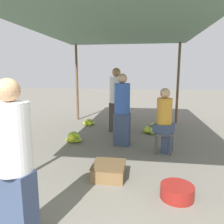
% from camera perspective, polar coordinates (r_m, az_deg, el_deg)
% --- Properties ---
extents(canopy_post_back_left, '(0.08, 0.08, 2.55)m').
position_cam_1_polar(canopy_post_back_left, '(7.60, -9.14, 7.49)').
color(canopy_post_back_left, brown).
rests_on(canopy_post_back_left, ground).
extents(canopy_post_back_right, '(0.08, 0.08, 2.55)m').
position_cam_1_polar(canopy_post_back_right, '(7.33, 16.84, 7.08)').
color(canopy_post_back_right, brown).
rests_on(canopy_post_back_right, ground).
extents(canopy_tarp, '(3.74, 6.11, 0.04)m').
position_cam_1_polar(canopy_tarp, '(4.52, 0.65, 22.19)').
color(canopy_tarp, '#567A60').
rests_on(canopy_tarp, canopy_post_front_left).
extents(vendor_foreground, '(0.42, 0.42, 1.60)m').
position_cam_1_polar(vendor_foreground, '(2.25, -24.22, -11.82)').
color(vendor_foreground, '#384766').
rests_on(vendor_foreground, ground).
extents(stool, '(0.34, 0.34, 0.44)m').
position_cam_1_polar(stool, '(4.60, 13.25, -6.23)').
color(stool, '#4C4C4C').
rests_on(stool, ground).
extents(vendor_seated, '(0.46, 0.46, 1.34)m').
position_cam_1_polar(vendor_seated, '(4.53, 13.64, -1.95)').
color(vendor_seated, '#384766').
rests_on(vendor_seated, ground).
extents(basin_black, '(0.44, 0.44, 0.18)m').
position_cam_1_polar(basin_black, '(3.18, 16.63, -19.31)').
color(basin_black, maroon).
rests_on(basin_black, ground).
extents(banana_pile_left_0, '(0.40, 0.45, 0.24)m').
position_cam_1_polar(banana_pile_left_0, '(5.31, -10.05, -6.68)').
color(banana_pile_left_0, '#C5D329').
rests_on(banana_pile_left_0, ground).
extents(banana_pile_left_1, '(0.61, 0.66, 0.33)m').
position_cam_1_polar(banana_pile_left_1, '(3.70, -27.08, -15.50)').
color(banana_pile_left_1, '#ADCA2D').
rests_on(banana_pile_left_1, ground).
extents(banana_pile_left_2, '(0.36, 0.44, 0.18)m').
position_cam_1_polar(banana_pile_left_2, '(6.91, -6.06, -2.79)').
color(banana_pile_left_2, '#78B437').
rests_on(banana_pile_left_2, ground).
extents(banana_pile_right_0, '(0.48, 0.60, 0.15)m').
position_cam_1_polar(banana_pile_right_0, '(6.10, 9.94, -4.75)').
color(banana_pile_right_0, '#94C032').
rests_on(banana_pile_right_0, ground).
extents(banana_pile_right_1, '(0.57, 0.62, 0.22)m').
position_cam_1_polar(banana_pile_right_1, '(6.91, 12.49, -3.10)').
color(banana_pile_right_1, '#9AC231').
rests_on(banana_pile_right_1, ground).
extents(crate_near, '(0.50, 0.50, 0.24)m').
position_cam_1_polar(crate_near, '(3.55, -0.83, -15.06)').
color(crate_near, brown).
rests_on(crate_near, ground).
extents(shopper_walking_mid, '(0.40, 0.40, 1.75)m').
position_cam_1_polar(shopper_walking_mid, '(6.01, 1.12, 3.39)').
color(shopper_walking_mid, '#4C4238').
rests_on(shopper_walking_mid, ground).
extents(shopper_walking_far, '(0.39, 0.39, 1.61)m').
position_cam_1_polar(shopper_walking_far, '(4.83, 2.65, 0.78)').
color(shopper_walking_far, '#384766').
rests_on(shopper_walking_far, ground).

